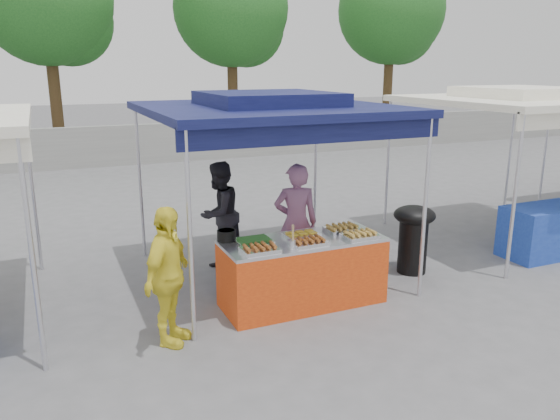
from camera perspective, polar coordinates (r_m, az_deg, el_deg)
name	(u,v)px	position (r m, az deg, el deg)	size (l,w,h in m)	color
ground_plane	(299,300)	(7.08, 1.97, -9.39)	(80.00, 80.00, 0.00)	slate
back_wall	(143,144)	(17.20, -14.11, 6.69)	(40.00, 0.25, 1.20)	gray
main_canopy	(269,107)	(7.36, -1.17, 10.67)	(3.20, 3.20, 2.57)	silver
neighbor_stall_right	(535,149)	(9.79, 25.11, 5.78)	(3.20, 3.20, 2.57)	silver
tree_1	(51,4)	(18.97, -22.81, 19.20)	(4.00, 4.00, 6.88)	#47331B
tree_2	(235,14)	(20.08, -4.75, 19.76)	(3.95, 3.95, 6.79)	#47331B
tree_3	(394,15)	(22.85, 11.79, 19.30)	(4.08, 4.08, 7.02)	#47331B
vendor_table	(302,272)	(6.83, 2.37, -6.46)	(2.00, 0.80, 0.85)	#D44213
food_tray_fl	(260,249)	(6.22, -2.10, -4.12)	(0.42, 0.30, 0.07)	silver
food_tray_fm	(308,242)	(6.47, 2.99, -3.38)	(0.42, 0.30, 0.07)	silver
food_tray_fr	(360,235)	(6.79, 8.35, -2.64)	(0.42, 0.30, 0.07)	silver
food_tray_bl	(254,242)	(6.49, -2.72, -3.31)	(0.42, 0.30, 0.07)	silver
food_tray_bm	(301,235)	(6.75, 2.24, -2.60)	(0.42, 0.30, 0.07)	silver
food_tray_br	(342,229)	(7.03, 6.51, -1.96)	(0.42, 0.30, 0.07)	silver
cooking_pot	(226,235)	(6.64, -5.62, -2.66)	(0.23, 0.23, 0.13)	black
skewer_cup	(293,244)	(6.34, 1.32, -3.62)	(0.08, 0.08, 0.10)	silver
wok_burner	(413,233)	(8.04, 13.77, -2.35)	(0.59, 0.59, 1.00)	black
crate_left	(248,277)	(7.44, -3.38, -7.00)	(0.46, 0.32, 0.28)	#152FB2
crate_right	(294,271)	(7.62, 1.48, -6.39)	(0.49, 0.34, 0.29)	#152FB2
crate_stacked	(294,252)	(7.52, 1.49, -4.36)	(0.46, 0.32, 0.28)	#152FB2
vendor_woman	(296,223)	(7.47, 1.67, -1.34)	(0.60, 0.39, 1.65)	#966086
helper_man	(219,214)	(8.14, -6.37, -0.38)	(0.76, 0.59, 1.56)	black
customer_person	(168,277)	(5.89, -11.63, -6.86)	(0.89, 0.37, 1.52)	yellow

